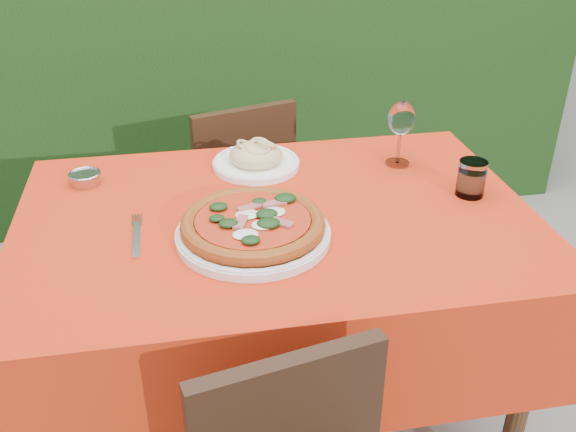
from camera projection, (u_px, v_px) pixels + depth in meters
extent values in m
plane|color=slate|center=(279.00, 430.00, 1.94)|extent=(60.00, 60.00, 0.00)
cube|color=black|center=(219.00, 37.00, 2.87)|extent=(3.20, 0.55, 1.60)
cube|color=#4A2C17|center=(276.00, 224.00, 1.58)|extent=(1.20, 0.80, 0.04)
cylinder|color=#4A2C17|center=(520.00, 404.00, 1.56)|extent=(0.05, 0.05, 0.70)
cylinder|color=#4A2C17|center=(86.00, 289.00, 1.97)|extent=(0.05, 0.05, 0.70)
cylinder|color=#4A2C17|center=(420.00, 255.00, 2.14)|extent=(0.05, 0.05, 0.70)
cube|color=red|center=(277.00, 268.00, 1.65)|extent=(1.26, 0.86, 0.32)
cube|color=black|center=(230.00, 201.00, 2.39)|extent=(0.45, 0.45, 0.03)
cube|color=black|center=(246.00, 165.00, 2.16)|extent=(0.36, 0.13, 0.40)
cylinder|color=black|center=(253.00, 220.00, 2.67)|extent=(0.03, 0.03, 0.37)
cylinder|color=black|center=(182.00, 237.00, 2.55)|extent=(0.03, 0.03, 0.37)
cylinder|color=black|center=(286.00, 256.00, 2.43)|extent=(0.03, 0.03, 0.37)
cylinder|color=black|center=(209.00, 277.00, 2.31)|extent=(0.03, 0.03, 0.37)
cylinder|color=white|center=(253.00, 235.00, 1.46)|extent=(0.35, 0.35, 0.02)
cylinder|color=#BB4F1A|center=(253.00, 227.00, 1.45)|extent=(0.32, 0.32, 0.02)
cylinder|color=#9B0E0A|center=(253.00, 221.00, 1.44)|extent=(0.26, 0.26, 0.01)
cylinder|color=white|center=(256.00, 164.00, 1.80)|extent=(0.24, 0.24, 0.02)
ellipsoid|color=beige|center=(256.00, 155.00, 1.79)|extent=(0.18, 0.18, 0.07)
cylinder|color=silver|center=(471.00, 178.00, 1.63)|extent=(0.07, 0.07, 0.09)
cylinder|color=#A0C6D9|center=(471.00, 183.00, 1.64)|extent=(0.06, 0.06, 0.07)
cylinder|color=silver|center=(397.00, 163.00, 1.82)|extent=(0.07, 0.07, 0.01)
cylinder|color=silver|center=(399.00, 147.00, 1.79)|extent=(0.01, 0.01, 0.09)
ellipsoid|color=silver|center=(401.00, 118.00, 1.75)|extent=(0.08, 0.08, 0.09)
cube|color=silver|center=(136.00, 239.00, 1.46)|extent=(0.03, 0.21, 0.01)
cylinder|color=#ADAEB4|center=(85.00, 179.00, 1.70)|extent=(0.08, 0.08, 0.03)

